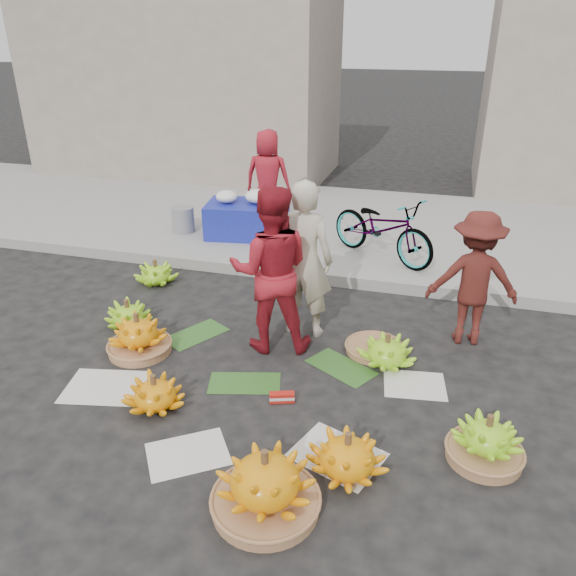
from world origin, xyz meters
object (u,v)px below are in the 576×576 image
(banana_bunch_4, at_px, (486,441))
(flower_table, at_px, (248,217))
(bicycle, at_px, (383,228))
(banana_bunch_0, at_px, (138,336))
(vendor_cream, at_px, (304,260))

(banana_bunch_4, distance_m, flower_table, 5.09)
(flower_table, distance_m, bicycle, 2.06)
(banana_bunch_0, height_order, flower_table, flower_table)
(bicycle, bearing_deg, banana_bunch_0, 176.61)
(vendor_cream, distance_m, bicycle, 2.11)
(vendor_cream, xyz_separation_m, flower_table, (-1.46, 2.38, -0.42))
(banana_bunch_0, distance_m, vendor_cream, 1.81)
(banana_bunch_0, xyz_separation_m, banana_bunch_4, (3.27, -0.67, -0.02))
(flower_table, bearing_deg, banana_bunch_4, -58.77)
(vendor_cream, xyz_separation_m, bicycle, (0.56, 2.02, -0.28))
(banana_bunch_4, xyz_separation_m, flower_table, (-3.26, 3.90, 0.23))
(banana_bunch_0, relative_size, flower_table, 0.52)
(vendor_cream, distance_m, flower_table, 2.83)
(banana_bunch_0, height_order, vendor_cream, vendor_cream)
(flower_table, xyz_separation_m, bicycle, (2.02, -0.36, 0.15))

